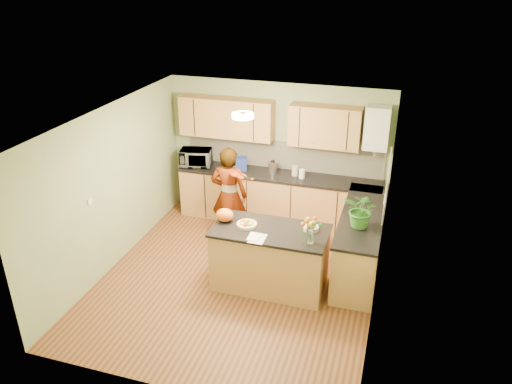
# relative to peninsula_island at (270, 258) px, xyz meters

# --- Properties ---
(floor) EXTENTS (4.50, 4.50, 0.00)m
(floor) POSITION_rel_peninsula_island_xyz_m (-0.50, 0.01, -0.47)
(floor) COLOR #5A2C19
(floor) RESTS_ON ground
(ceiling) EXTENTS (4.00, 4.50, 0.02)m
(ceiling) POSITION_rel_peninsula_island_xyz_m (-0.50, 0.01, 2.03)
(ceiling) COLOR white
(ceiling) RESTS_ON wall_back
(wall_back) EXTENTS (4.00, 0.02, 2.50)m
(wall_back) POSITION_rel_peninsula_island_xyz_m (-0.50, 2.26, 0.78)
(wall_back) COLOR gray
(wall_back) RESTS_ON floor
(wall_front) EXTENTS (4.00, 0.02, 2.50)m
(wall_front) POSITION_rel_peninsula_island_xyz_m (-0.50, -2.24, 0.78)
(wall_front) COLOR gray
(wall_front) RESTS_ON floor
(wall_left) EXTENTS (0.02, 4.50, 2.50)m
(wall_left) POSITION_rel_peninsula_island_xyz_m (-2.50, 0.01, 0.78)
(wall_left) COLOR gray
(wall_left) RESTS_ON floor
(wall_right) EXTENTS (0.02, 4.50, 2.50)m
(wall_right) POSITION_rel_peninsula_island_xyz_m (1.50, 0.01, 0.78)
(wall_right) COLOR gray
(wall_right) RESTS_ON floor
(back_counter) EXTENTS (3.64, 0.62, 0.94)m
(back_counter) POSITION_rel_peninsula_island_xyz_m (-0.40, 1.96, -0.00)
(back_counter) COLOR #A47541
(back_counter) RESTS_ON floor
(right_counter) EXTENTS (0.62, 2.24, 0.94)m
(right_counter) POSITION_rel_peninsula_island_xyz_m (1.20, 0.86, -0.00)
(right_counter) COLOR #A47541
(right_counter) RESTS_ON floor
(splashback) EXTENTS (3.60, 0.02, 0.52)m
(splashback) POSITION_rel_peninsula_island_xyz_m (-0.40, 2.25, 0.73)
(splashback) COLOR beige
(splashback) RESTS_ON back_counter
(upper_cabinets) EXTENTS (3.20, 0.34, 0.70)m
(upper_cabinets) POSITION_rel_peninsula_island_xyz_m (-0.67, 2.09, 1.38)
(upper_cabinets) COLOR #A47541
(upper_cabinets) RESTS_ON wall_back
(boiler) EXTENTS (0.40, 0.30, 0.86)m
(boiler) POSITION_rel_peninsula_island_xyz_m (1.20, 2.10, 1.43)
(boiler) COLOR white
(boiler) RESTS_ON wall_back
(window_right) EXTENTS (0.01, 1.30, 1.05)m
(window_right) POSITION_rel_peninsula_island_xyz_m (1.50, 0.61, 1.08)
(window_right) COLOR white
(window_right) RESTS_ON wall_right
(light_switch) EXTENTS (0.02, 0.09, 0.09)m
(light_switch) POSITION_rel_peninsula_island_xyz_m (-2.48, -0.59, 0.83)
(light_switch) COLOR white
(light_switch) RESTS_ON wall_left
(ceiling_lamp) EXTENTS (0.30, 0.30, 0.07)m
(ceiling_lamp) POSITION_rel_peninsula_island_xyz_m (-0.50, 0.31, 1.99)
(ceiling_lamp) COLOR #FFEABF
(ceiling_lamp) RESTS_ON ceiling
(peninsula_island) EXTENTS (1.64, 0.84, 0.94)m
(peninsula_island) POSITION_rel_peninsula_island_xyz_m (0.00, 0.00, 0.00)
(peninsula_island) COLOR #A47541
(peninsula_island) RESTS_ON floor
(fruit_dish) EXTENTS (0.29, 0.29, 0.10)m
(fruit_dish) POSITION_rel_peninsula_island_xyz_m (-0.35, -0.00, 0.51)
(fruit_dish) COLOR beige
(fruit_dish) RESTS_ON peninsula_island
(orange_bowl) EXTENTS (0.21, 0.21, 0.12)m
(orange_bowl) POSITION_rel_peninsula_island_xyz_m (0.55, 0.15, 0.52)
(orange_bowl) COLOR beige
(orange_bowl) RESTS_ON peninsula_island
(flower_vase) EXTENTS (0.25, 0.25, 0.47)m
(flower_vase) POSITION_rel_peninsula_island_xyz_m (0.60, -0.18, 0.78)
(flower_vase) COLOR silver
(flower_vase) RESTS_ON peninsula_island
(orange_bag) EXTENTS (0.32, 0.29, 0.19)m
(orange_bag) POSITION_rel_peninsula_island_xyz_m (-0.70, 0.05, 0.57)
(orange_bag) COLOR orange
(orange_bag) RESTS_ON peninsula_island
(papers) EXTENTS (0.21, 0.28, 0.01)m
(papers) POSITION_rel_peninsula_island_xyz_m (-0.10, -0.30, 0.47)
(papers) COLOR white
(papers) RESTS_ON peninsula_island
(violinist) EXTENTS (0.63, 0.43, 1.69)m
(violinist) POSITION_rel_peninsula_island_xyz_m (-1.01, 1.07, 0.37)
(violinist) COLOR #E3A88B
(violinist) RESTS_ON floor
(violin) EXTENTS (0.62, 0.54, 0.16)m
(violin) POSITION_rel_peninsula_island_xyz_m (-0.81, 0.85, 0.88)
(violin) COLOR #591A05
(violin) RESTS_ON violinist
(microwave) EXTENTS (0.62, 0.48, 0.31)m
(microwave) POSITION_rel_peninsula_island_xyz_m (-1.95, 1.92, 0.62)
(microwave) COLOR white
(microwave) RESTS_ON back_counter
(blue_box) EXTENTS (0.34, 0.30, 0.23)m
(blue_box) POSITION_rel_peninsula_island_xyz_m (-1.14, 1.96, 0.58)
(blue_box) COLOR navy
(blue_box) RESTS_ON back_counter
(kettle) EXTENTS (0.16, 0.16, 0.30)m
(kettle) POSITION_rel_peninsula_island_xyz_m (-0.50, 1.97, 0.59)
(kettle) COLOR #ACACB1
(kettle) RESTS_ON back_counter
(jar_cream) EXTENTS (0.14, 0.14, 0.18)m
(jar_cream) POSITION_rel_peninsula_island_xyz_m (-0.11, 2.00, 0.56)
(jar_cream) COLOR beige
(jar_cream) RESTS_ON back_counter
(jar_white) EXTENTS (0.11, 0.11, 0.16)m
(jar_white) POSITION_rel_peninsula_island_xyz_m (0.03, 1.92, 0.55)
(jar_white) COLOR white
(jar_white) RESTS_ON back_counter
(potted_plant) EXTENTS (0.60, 0.57, 0.53)m
(potted_plant) POSITION_rel_peninsula_island_xyz_m (1.20, 0.45, 0.73)
(potted_plant) COLOR #357928
(potted_plant) RESTS_ON right_counter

